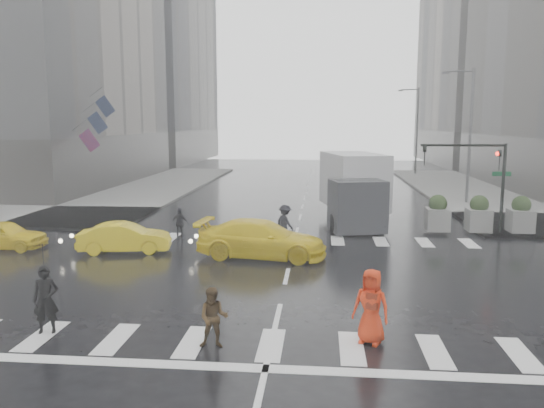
# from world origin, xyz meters

# --- Properties ---
(ground) EXTENTS (120.00, 120.00, 0.00)m
(ground) POSITION_xyz_m (0.00, 0.00, 0.00)
(ground) COLOR black
(ground) RESTS_ON ground
(sidewalk_nw) EXTENTS (35.00, 35.00, 0.15)m
(sidewalk_nw) POSITION_xyz_m (-19.50, 17.50, 0.07)
(sidewalk_nw) COLOR slate
(sidewalk_nw) RESTS_ON ground
(building_nw_far) EXTENTS (26.05, 26.05, 44.00)m
(building_nw_far) POSITION_xyz_m (-29.00, 56.00, 20.19)
(building_nw_far) COLOR slate
(building_nw_far) RESTS_ON ground
(building_ne_far) EXTENTS (26.05, 26.05, 36.00)m
(building_ne_far) POSITION_xyz_m (29.00, 56.00, 16.27)
(building_ne_far) COLOR gray
(building_ne_far) RESTS_ON ground
(road_markings) EXTENTS (18.00, 48.00, 0.01)m
(road_markings) POSITION_xyz_m (0.00, 0.00, 0.01)
(road_markings) COLOR silver
(road_markings) RESTS_ON ground
(traffic_signal_pole) EXTENTS (4.45, 0.42, 4.50)m
(traffic_signal_pole) POSITION_xyz_m (9.01, 8.01, 3.22)
(traffic_signal_pole) COLOR black
(traffic_signal_pole) RESTS_ON ground
(street_lamp_near) EXTENTS (2.15, 0.22, 9.00)m
(street_lamp_near) POSITION_xyz_m (10.87, 18.00, 4.95)
(street_lamp_near) COLOR #59595B
(street_lamp_near) RESTS_ON ground
(street_lamp_far) EXTENTS (2.15, 0.22, 9.00)m
(street_lamp_far) POSITION_xyz_m (10.87, 38.00, 4.95)
(street_lamp_far) COLOR #59595B
(street_lamp_far) RESTS_ON ground
(planter_west) EXTENTS (1.10, 1.10, 1.80)m
(planter_west) POSITION_xyz_m (7.00, 8.20, 0.98)
(planter_west) COLOR slate
(planter_west) RESTS_ON ground
(planter_mid) EXTENTS (1.10, 1.10, 1.80)m
(planter_mid) POSITION_xyz_m (9.00, 8.20, 0.98)
(planter_mid) COLOR slate
(planter_mid) RESTS_ON ground
(planter_east) EXTENTS (1.10, 1.10, 1.80)m
(planter_east) POSITION_xyz_m (11.00, 8.20, 0.98)
(planter_east) COLOR slate
(planter_east) RESTS_ON ground
(flag_cluster) EXTENTS (2.87, 3.06, 4.69)m
(flag_cluster) POSITION_xyz_m (-15.08, 18.50, 5.64)
(flag_cluster) COLOR #59595B
(flag_cluster) RESTS_ON ground
(pedestrian_black) EXTENTS (1.18, 1.19, 2.43)m
(pedestrian_black) POSITION_xyz_m (-5.96, -5.76, 1.57)
(pedestrian_black) COLOR black
(pedestrian_black) RESTS_ON ground
(pedestrian_brown) EXTENTS (0.78, 0.63, 1.52)m
(pedestrian_brown) POSITION_xyz_m (-1.39, -6.26, 0.76)
(pedestrian_brown) COLOR #3F2D16
(pedestrian_brown) RESTS_ON ground
(pedestrian_orange) EXTENTS (1.10, 0.93, 1.91)m
(pedestrian_orange) POSITION_xyz_m (2.48, -5.62, 0.96)
(pedestrian_orange) COLOR red
(pedestrian_orange) RESTS_ON ground
(pedestrian_far_a) EXTENTS (0.96, 0.69, 1.49)m
(pedestrian_far_a) POSITION_xyz_m (-5.45, 5.70, 0.75)
(pedestrian_far_a) COLOR black
(pedestrian_far_a) RESTS_ON ground
(pedestrian_far_b) EXTENTS (1.19, 1.23, 1.70)m
(pedestrian_far_b) POSITION_xyz_m (-0.46, 5.78, 0.85)
(pedestrian_far_b) COLOR black
(pedestrian_far_b) RESTS_ON ground
(taxi_front) EXTENTS (3.75, 1.55, 1.27)m
(taxi_front) POSITION_xyz_m (-12.65, 3.00, 0.64)
(taxi_front) COLOR yellow
(taxi_front) RESTS_ON ground
(taxi_mid) EXTENTS (4.02, 2.01, 1.27)m
(taxi_mid) POSITION_xyz_m (-7.13, 2.93, 0.63)
(taxi_mid) COLOR yellow
(taxi_mid) RESTS_ON ground
(taxi_rear) EXTENTS (4.89, 2.65, 1.54)m
(taxi_rear) POSITION_xyz_m (-1.20, 2.62, 0.77)
(taxi_rear) COLOR yellow
(taxi_rear) RESTS_ON ground
(box_truck) EXTENTS (2.68, 7.14, 3.79)m
(box_truck) POSITION_xyz_m (3.00, 10.40, 2.02)
(box_truck) COLOR silver
(box_truck) RESTS_ON ground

